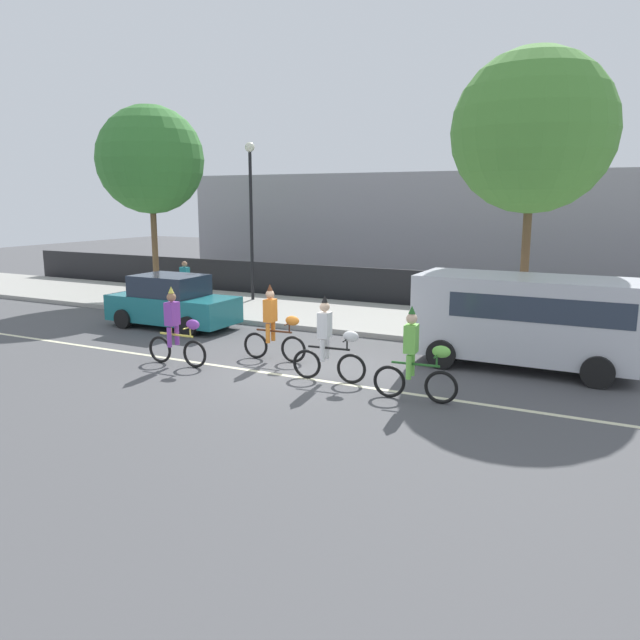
% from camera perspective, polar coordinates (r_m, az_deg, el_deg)
% --- Properties ---
extents(ground_plane, '(80.00, 80.00, 0.00)m').
position_cam_1_polar(ground_plane, '(14.66, -1.82, -4.67)').
color(ground_plane, '#4C4C4F').
extents(road_centre_line, '(36.00, 0.14, 0.01)m').
position_cam_1_polar(road_centre_line, '(14.24, -2.80, -5.14)').
color(road_centre_line, beige).
rests_on(road_centre_line, ground).
extents(sidewalk_curb, '(60.00, 5.00, 0.15)m').
position_cam_1_polar(sidewalk_curb, '(20.42, 7.01, -0.03)').
color(sidewalk_curb, '#9E9B93').
rests_on(sidewalk_curb, ground).
extents(fence_line, '(40.00, 0.08, 1.40)m').
position_cam_1_polar(fence_line, '(23.03, 9.54, 2.73)').
color(fence_line, black).
rests_on(fence_line, ground).
extents(building_backdrop, '(28.00, 8.00, 5.11)m').
position_cam_1_polar(building_backdrop, '(31.08, 14.97, 8.06)').
color(building_backdrop, '#99939E').
rests_on(building_backdrop, ground).
extents(parade_cyclist_purple, '(1.72, 0.50, 1.92)m').
position_cam_1_polar(parade_cyclist_purple, '(15.34, -12.97, -1.01)').
color(parade_cyclist_purple, black).
rests_on(parade_cyclist_purple, ground).
extents(parade_cyclist_orange, '(1.72, 0.50, 1.92)m').
position_cam_1_polar(parade_cyclist_orange, '(15.42, -4.18, -0.69)').
color(parade_cyclist_orange, black).
rests_on(parade_cyclist_orange, ground).
extents(parade_cyclist_zebra, '(1.72, 0.50, 1.92)m').
position_cam_1_polar(parade_cyclist_zebra, '(13.64, 0.87, -2.21)').
color(parade_cyclist_zebra, black).
rests_on(parade_cyclist_zebra, ground).
extents(parade_cyclist_lime, '(1.72, 0.50, 1.92)m').
position_cam_1_polar(parade_cyclist_lime, '(12.47, 8.79, -3.61)').
color(parade_cyclist_lime, black).
rests_on(parade_cyclist_lime, ground).
extents(parked_van_silver, '(5.00, 2.22, 2.18)m').
position_cam_1_polar(parked_van_silver, '(15.44, 18.53, 0.43)').
color(parked_van_silver, silver).
rests_on(parked_van_silver, ground).
extents(parked_car_teal, '(4.10, 1.92, 1.64)m').
position_cam_1_polar(parked_car_teal, '(20.00, -13.37, 1.56)').
color(parked_car_teal, '#1E727A').
rests_on(parked_car_teal, ground).
extents(street_lamp_post, '(0.36, 0.36, 5.86)m').
position_cam_1_polar(street_lamp_post, '(23.87, -6.35, 11.02)').
color(street_lamp_post, black).
rests_on(street_lamp_post, sidewalk_curb).
extents(street_tree_near_lamp, '(4.47, 4.47, 7.87)m').
position_cam_1_polar(street_tree_near_lamp, '(18.82, 18.90, 15.97)').
color(street_tree_near_lamp, brown).
rests_on(street_tree_near_lamp, sidewalk_curb).
extents(street_tree_far_corner, '(4.23, 4.23, 7.45)m').
position_cam_1_polar(street_tree_far_corner, '(26.35, -15.24, 13.94)').
color(street_tree_far_corner, brown).
rests_on(street_tree_far_corner, sidewalk_curb).
extents(pedestrian_onlooker, '(0.32, 0.20, 1.62)m').
position_cam_1_polar(pedestrian_onlooker, '(22.95, -12.22, 3.39)').
color(pedestrian_onlooker, '#33333D').
rests_on(pedestrian_onlooker, sidewalk_curb).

